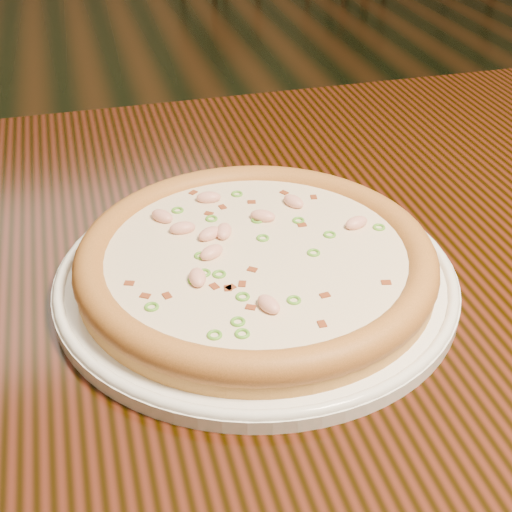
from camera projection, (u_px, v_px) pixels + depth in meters
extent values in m
plane|color=black|center=(93.00, 342.00, 1.72)|extent=(9.00, 9.00, 0.00)
cube|color=black|center=(358.00, 253.00, 0.72)|extent=(1.20, 0.80, 0.04)
cylinder|color=white|center=(256.00, 278.00, 0.64)|extent=(0.36, 0.36, 0.01)
torus|color=white|center=(256.00, 273.00, 0.64)|extent=(0.36, 0.36, 0.01)
cylinder|color=gold|center=(256.00, 264.00, 0.63)|extent=(0.31, 0.31, 0.02)
torus|color=#C47134|center=(256.00, 256.00, 0.63)|extent=(0.32, 0.32, 0.03)
cylinder|color=beige|center=(256.00, 254.00, 0.62)|extent=(0.27, 0.27, 0.00)
ellipsoid|color=#F2B29E|center=(183.00, 228.00, 0.65)|extent=(0.02, 0.01, 0.01)
ellipsoid|color=#F2B29E|center=(197.00, 277.00, 0.58)|extent=(0.02, 0.03, 0.01)
ellipsoid|color=#F2B29E|center=(294.00, 201.00, 0.69)|extent=(0.02, 0.03, 0.01)
ellipsoid|color=#F2B29E|center=(212.00, 252.00, 0.62)|extent=(0.03, 0.02, 0.01)
ellipsoid|color=#F2B29E|center=(210.00, 234.00, 0.64)|extent=(0.03, 0.02, 0.01)
ellipsoid|color=#F2B29E|center=(263.00, 216.00, 0.67)|extent=(0.03, 0.02, 0.01)
ellipsoid|color=#F2B29E|center=(269.00, 304.00, 0.56)|extent=(0.02, 0.03, 0.01)
ellipsoid|color=#F2B29E|center=(209.00, 197.00, 0.70)|extent=(0.03, 0.02, 0.01)
ellipsoid|color=#F2B29E|center=(224.00, 231.00, 0.64)|extent=(0.02, 0.03, 0.01)
ellipsoid|color=#F2B29E|center=(162.00, 216.00, 0.67)|extent=(0.03, 0.03, 0.01)
ellipsoid|color=#F2B29E|center=(356.00, 223.00, 0.66)|extent=(0.03, 0.02, 0.01)
cube|color=maroon|center=(252.00, 203.00, 0.70)|extent=(0.01, 0.01, 0.00)
cube|color=maroon|center=(259.00, 220.00, 0.67)|extent=(0.01, 0.01, 0.00)
cube|color=maroon|center=(314.00, 198.00, 0.70)|extent=(0.01, 0.01, 0.00)
cube|color=maroon|center=(214.00, 287.00, 0.58)|extent=(0.01, 0.01, 0.00)
cube|color=maroon|center=(209.00, 214.00, 0.68)|extent=(0.01, 0.01, 0.00)
cube|color=maroon|center=(193.00, 193.00, 0.71)|extent=(0.01, 0.01, 0.00)
cube|color=maroon|center=(228.00, 289.00, 0.58)|extent=(0.01, 0.01, 0.00)
cube|color=maroon|center=(252.00, 270.00, 0.60)|extent=(0.01, 0.01, 0.00)
cube|color=maroon|center=(302.00, 226.00, 0.66)|extent=(0.01, 0.01, 0.00)
cube|color=maroon|center=(129.00, 284.00, 0.58)|extent=(0.01, 0.01, 0.00)
cube|color=maroon|center=(167.00, 296.00, 0.57)|extent=(0.01, 0.01, 0.00)
cube|color=maroon|center=(223.00, 208.00, 0.69)|extent=(0.01, 0.01, 0.00)
cube|color=maroon|center=(284.00, 193.00, 0.71)|extent=(0.01, 0.01, 0.00)
cube|color=maroon|center=(325.00, 296.00, 0.57)|extent=(0.01, 0.01, 0.00)
cube|color=maroon|center=(386.00, 283.00, 0.58)|extent=(0.01, 0.01, 0.00)
cube|color=maroon|center=(231.00, 288.00, 0.58)|extent=(0.01, 0.01, 0.00)
cube|color=maroon|center=(322.00, 325.00, 0.54)|extent=(0.01, 0.01, 0.00)
cube|color=maroon|center=(145.00, 297.00, 0.57)|extent=(0.01, 0.01, 0.00)
cube|color=maroon|center=(242.00, 285.00, 0.58)|extent=(0.01, 0.01, 0.00)
cube|color=maroon|center=(251.00, 308.00, 0.56)|extent=(0.01, 0.01, 0.00)
torus|color=#54A02C|center=(379.00, 227.00, 0.66)|extent=(0.02, 0.02, 0.00)
torus|color=#54A02C|center=(314.00, 253.00, 0.62)|extent=(0.02, 0.02, 0.00)
torus|color=#54A02C|center=(243.00, 297.00, 0.57)|extent=(0.01, 0.01, 0.00)
torus|color=#54A02C|center=(298.00, 221.00, 0.67)|extent=(0.02, 0.02, 0.00)
torus|color=#54A02C|center=(195.00, 280.00, 0.59)|extent=(0.01, 0.01, 0.00)
torus|color=#54A02C|center=(257.00, 220.00, 0.67)|extent=(0.01, 0.01, 0.00)
torus|color=#54A02C|center=(201.00, 256.00, 0.62)|extent=(0.02, 0.02, 0.00)
torus|color=#54A02C|center=(237.00, 194.00, 0.71)|extent=(0.01, 0.01, 0.00)
torus|color=#54A02C|center=(219.00, 274.00, 0.59)|extent=(0.02, 0.02, 0.00)
torus|color=#54A02C|center=(242.00, 334.00, 0.53)|extent=(0.01, 0.01, 0.00)
torus|color=#54A02C|center=(294.00, 300.00, 0.56)|extent=(0.02, 0.02, 0.00)
torus|color=#54A02C|center=(152.00, 307.00, 0.56)|extent=(0.01, 0.01, 0.00)
torus|color=#54A02C|center=(204.00, 273.00, 0.60)|extent=(0.02, 0.02, 0.00)
torus|color=#54A02C|center=(215.00, 335.00, 0.53)|extent=(0.02, 0.02, 0.00)
torus|color=#54A02C|center=(211.00, 219.00, 0.67)|extent=(0.02, 0.02, 0.00)
torus|color=#54A02C|center=(263.00, 238.00, 0.64)|extent=(0.02, 0.02, 0.00)
torus|color=#54A02C|center=(178.00, 210.00, 0.68)|extent=(0.02, 0.02, 0.00)
torus|color=#54A02C|center=(330.00, 235.00, 0.65)|extent=(0.01, 0.01, 0.00)
torus|color=#54A02C|center=(238.00, 322.00, 0.54)|extent=(0.01, 0.01, 0.00)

